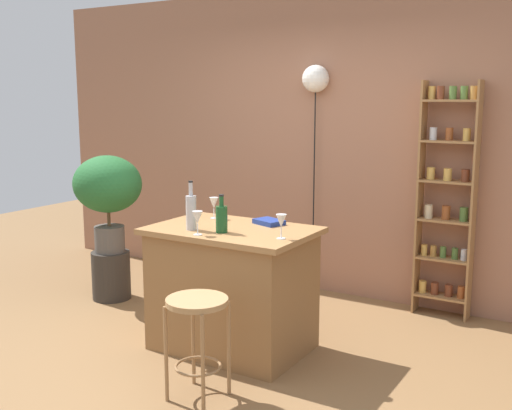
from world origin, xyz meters
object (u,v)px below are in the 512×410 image
Objects in this scene: wine_glass_center at (214,203)px; cookbook at (269,222)px; bar_stool at (197,323)px; wine_glass_right at (281,221)px; bottle_olive_oil at (222,218)px; wine_glass_left at (197,218)px; spice_shelf at (446,199)px; bottle_vinegar at (191,211)px; pendant_globe_light at (316,81)px; plant_stool at (111,275)px; potted_plant at (108,189)px.

wine_glass_center is 0.48m from cookbook.
wine_glass_right is (0.22, 0.64, 0.54)m from bar_stool.
bottle_olive_oil is at bearing -174.50° from wine_glass_right.
wine_glass_left is 1.00× the size of wine_glass_right.
wine_glass_center is at bearing -138.58° from spice_shelf.
bar_stool is 1.24m from wine_glass_center.
bottle_vinegar is at bearing -76.85° from wine_glass_center.
wine_glass_right is at bearing 19.52° from wine_glass_left.
spice_shelf is 1.99m from bottle_olive_oil.
bar_stool is 0.30× the size of pendant_globe_light.
wine_glass_center is at bearing 113.90° from wine_glass_left.
plant_stool is 1.85m from bottle_olive_oil.
pendant_globe_light reaches higher than plant_stool.
cookbook is at bearing 50.02° from bottle_vinegar.
potted_plant is at bearing 157.14° from bottle_vinegar.
bottle_olive_oil is (1.59, -0.54, -0.01)m from potted_plant.
bottle_vinegar is 0.24m from bottle_olive_oil.
plant_stool is at bearing 172.93° from wine_glass_center.
bar_stool is 0.73× the size of potted_plant.
pendant_globe_light reaches higher than wine_glass_right.
pendant_globe_light reaches higher than potted_plant.
bottle_vinegar is at bearing -93.78° from pendant_globe_light.
pendant_globe_light is at bearing 38.25° from potted_plant.
spice_shelf reaches higher than bottle_vinegar.
bottle_vinegar is at bearing -22.86° from plant_stool.
wine_glass_right is 0.08× the size of pendant_globe_light.
spice_shelf is 11.93× the size of wine_glass_right.
potted_plant reaches higher than bottle_olive_oil.
bottle_vinegar is 0.16× the size of pendant_globe_light.
wine_glass_left is 0.61m from cookbook.
potted_plant is 2.10m from pendant_globe_light.
pendant_globe_light reaches higher than bar_stool.
wine_glass_left is at bearing -160.48° from wine_glass_right.
wine_glass_right is 1.99m from pendant_globe_light.
spice_shelf reaches higher than plant_stool.
cookbook reaches higher than plant_stool.
potted_plant is at bearing 161.41° from bottle_olive_oil.
plant_stool is (-2.70, -1.11, -0.78)m from spice_shelf.
spice_shelf is at bearing -2.22° from pendant_globe_light.
bar_stool is 1.83× the size of bottle_vinegar.
spice_shelf is 11.93× the size of wine_glass_center.
bar_stool is 2.47m from spice_shelf.
bottle_olive_oil is at bearing 110.37° from bar_stool.
wine_glass_center reaches higher than cookbook.
wine_glass_center is 1.00× the size of wine_glass_right.
bottle_vinegar is (-0.45, 0.56, 0.55)m from bar_stool.
wine_glass_left is 1.00× the size of wine_glass_center.
cookbook is (-0.97, -1.24, -0.08)m from spice_shelf.
bottle_olive_oil is 1.62× the size of wine_glass_right.
bar_stool is 3.02× the size of cookbook.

